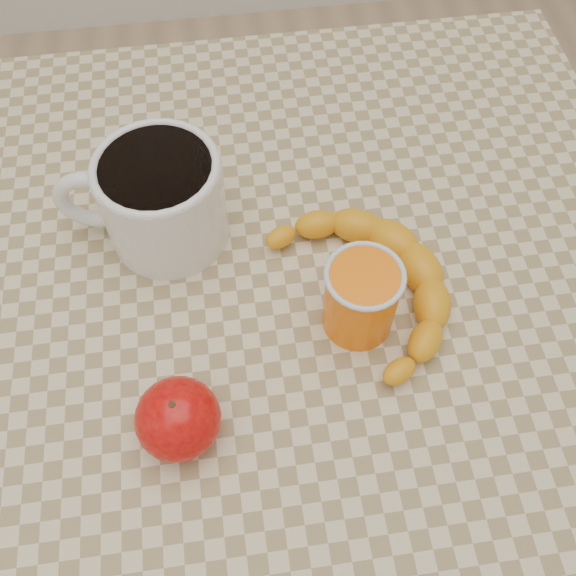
{
  "coord_description": "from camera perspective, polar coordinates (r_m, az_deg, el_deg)",
  "views": [
    {
      "loc": [
        -0.04,
        -0.31,
        1.29
      ],
      "look_at": [
        0.0,
        0.0,
        0.77
      ],
      "focal_mm": 40.0,
      "sensor_mm": 36.0,
      "label": 1
    }
  ],
  "objects": [
    {
      "name": "ground",
      "position": [
        1.33,
        -0.0,
        -17.49
      ],
      "size": [
        3.0,
        3.0,
        0.0
      ],
      "primitive_type": "plane",
      "color": "tan",
      "rests_on": "ground"
    },
    {
      "name": "table",
      "position": [
        0.7,
        -0.0,
        -4.48
      ],
      "size": [
        0.8,
        0.8,
        0.75
      ],
      "color": "beige",
      "rests_on": "ground"
    },
    {
      "name": "coffee_mug",
      "position": [
        0.64,
        -11.41,
        7.93
      ],
      "size": [
        0.18,
        0.14,
        0.1
      ],
      "color": "white",
      "rests_on": "table"
    },
    {
      "name": "orange_juice_glass",
      "position": [
        0.58,
        6.5,
        -0.86
      ],
      "size": [
        0.07,
        0.07,
        0.08
      ],
      "color": "orange",
      "rests_on": "table"
    },
    {
      "name": "apple",
      "position": [
        0.55,
        -9.74,
        -11.38
      ],
      "size": [
        0.08,
        0.08,
        0.07
      ],
      "color": "#930408",
      "rests_on": "table"
    },
    {
      "name": "banana",
      "position": [
        0.62,
        7.36,
        0.48
      ],
      "size": [
        0.31,
        0.34,
        0.04
      ],
      "primitive_type": null,
      "rotation": [
        0.0,
        0.0,
        0.31
      ],
      "color": "orange",
      "rests_on": "table"
    }
  ]
}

